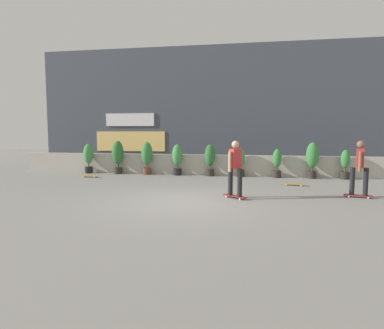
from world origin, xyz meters
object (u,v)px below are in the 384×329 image
object	(u,v)px
skateboard_aside	(90,176)
skateboard_near_camera	(294,184)
potted_plant_1	(118,155)
skater_by_wall_left	(235,167)
potted_plant_3	(177,158)
potted_plant_5	(240,162)
skater_mid_plaza	(360,166)
potted_plant_8	(345,164)
potted_plant_4	(210,158)
potted_plant_2	(147,156)
potted_plant_0	(88,157)
potted_plant_6	(277,162)
potted_plant_7	(312,157)

from	to	relation	value
skateboard_aside	skateboard_near_camera	bearing A→B (deg)	-5.01
potted_plant_1	skater_by_wall_left	bearing A→B (deg)	-40.55
skateboard_near_camera	potted_plant_1	bearing A→B (deg)	164.68
potted_plant_3	potted_plant_5	size ratio (longest dim) A/B	1.13
skater_mid_plaza	potted_plant_8	bearing A→B (deg)	81.36
potted_plant_4	skater_mid_plaza	world-z (taller)	skater_mid_plaza
potted_plant_4	skater_by_wall_left	world-z (taller)	skater_by_wall_left
potted_plant_1	potted_plant_2	world-z (taller)	potted_plant_1
potted_plant_2	potted_plant_8	distance (m)	8.48
potted_plant_4	skateboard_aside	bearing A→B (deg)	-164.87
potted_plant_0	potted_plant_1	xyz separation A→B (m)	(1.47, 0.00, 0.11)
potted_plant_5	skateboard_near_camera	distance (m)	2.96
potted_plant_3	potted_plant_8	bearing A→B (deg)	0.00
potted_plant_6	skater_mid_plaza	size ratio (longest dim) A/B	0.72
potted_plant_1	potted_plant_6	size ratio (longest dim) A/B	1.25
potted_plant_2	skateboard_near_camera	distance (m)	6.62
skateboard_aside	potted_plant_2	bearing A→B (deg)	32.54
potted_plant_0	potted_plant_1	size ratio (longest dim) A/B	0.90
potted_plant_0	skater_mid_plaza	distance (m)	11.48
skateboard_aside	potted_plant_0	bearing A→B (deg)	118.51
potted_plant_0	potted_plant_5	xyz separation A→B (m)	(7.08, 0.00, -0.12)
potted_plant_7	skateboard_aside	world-z (taller)	potted_plant_7
potted_plant_2	potted_plant_3	world-z (taller)	potted_plant_2
potted_plant_0	skateboard_near_camera	world-z (taller)	potted_plant_0
potted_plant_8	skateboard_near_camera	size ratio (longest dim) A/B	1.47
potted_plant_4	skater_mid_plaza	distance (m)	6.42
potted_plant_8	skateboard_near_camera	xyz separation A→B (m)	(-2.25, -2.09, -0.58)
skateboard_near_camera	potted_plant_0	bearing A→B (deg)	167.06
potted_plant_5	skateboard_aside	size ratio (longest dim) A/B	1.51
potted_plant_3	skateboard_aside	bearing A→B (deg)	-159.05
potted_plant_2	skater_by_wall_left	bearing A→B (deg)	-48.68
potted_plant_1	potted_plant_5	bearing A→B (deg)	0.00
potted_plant_5	skateboard_near_camera	bearing A→B (deg)	-46.04
potted_plant_7	skater_by_wall_left	xyz separation A→B (m)	(-2.94, -4.83, 0.06)
potted_plant_0	skateboard_near_camera	xyz separation A→B (m)	(9.09, -2.09, -0.72)
potted_plant_1	potted_plant_8	xyz separation A→B (m)	(9.88, 0.00, -0.25)
potted_plant_4	potted_plant_5	world-z (taller)	potted_plant_4
potted_plant_7	potted_plant_4	bearing A→B (deg)	180.00
potted_plant_3	potted_plant_7	distance (m)	5.77
potted_plant_5	potted_plant_6	world-z (taller)	potted_plant_5
potted_plant_3	skater_mid_plaza	world-z (taller)	skater_mid_plaza
skater_by_wall_left	potted_plant_6	bearing A→B (deg)	72.64
potted_plant_8	skater_mid_plaza	xyz separation A→B (m)	(-0.62, -4.07, 0.30)
potted_plant_0	potted_plant_5	bearing A→B (deg)	0.00
potted_plant_2	potted_plant_4	bearing A→B (deg)	0.00
potted_plant_3	potted_plant_4	distance (m)	1.48
potted_plant_0	potted_plant_3	bearing A→B (deg)	0.00
potted_plant_5	potted_plant_7	world-z (taller)	potted_plant_7
potted_plant_8	potted_plant_7	bearing A→B (deg)	-180.00
potted_plant_4	potted_plant_0	bearing A→B (deg)	-180.00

